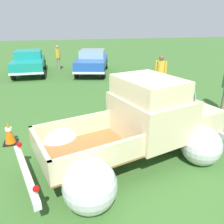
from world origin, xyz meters
TOP-DOWN VIEW (x-y plane):
  - ground_plane at (0.00, 0.00)m, footprint 80.00×80.00m
  - vintage_pickup_truck at (0.38, 0.10)m, footprint 4.95×3.62m
  - show_car_0 at (-2.78, 10.75)m, footprint 1.91×4.38m
  - show_car_1 at (1.06, 10.00)m, footprint 2.93×4.71m
  - spectator_1 at (3.20, 4.83)m, footprint 0.48×0.48m
  - spectator_2 at (-0.99, 11.63)m, footprint 0.38×0.54m
  - lane_cone_0 at (-2.76, 1.56)m, footprint 0.36×0.36m

SIDE VIEW (x-z plane):
  - ground_plane at x=0.00m, z-range 0.00..0.00m
  - lane_cone_0 at x=-2.76m, z-range 0.00..0.63m
  - vintage_pickup_truck at x=0.38m, z-range -0.22..1.74m
  - show_car_1 at x=1.06m, z-range 0.07..1.50m
  - show_car_0 at x=-2.78m, z-range 0.07..1.50m
  - spectator_2 at x=-0.99m, z-range 0.11..1.73m
  - spectator_1 at x=3.20m, z-range 0.12..1.82m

